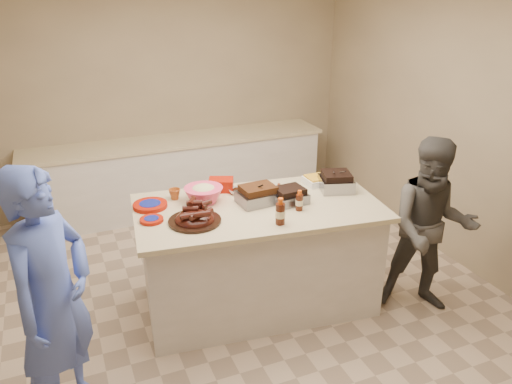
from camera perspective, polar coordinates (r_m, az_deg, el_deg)
name	(u,v)px	position (r m, az deg, el deg)	size (l,w,h in m)	color
room	(246,302)	(4.55, -1.20, -12.49)	(4.50, 5.00, 2.70)	tan
back_counter	(180,174)	(6.22, -8.70, 2.04)	(3.60, 0.64, 0.90)	silver
island	(258,302)	(4.56, 0.25, -12.47)	(2.00, 1.05, 0.95)	silver
rib_platter	(195,222)	(3.83, -7.00, -3.43)	(0.40, 0.40, 0.16)	#42140D
pulled_pork_tray	(258,203)	(4.13, 0.22, -1.25)	(0.32, 0.24, 0.10)	#47230F
brisket_tray	(289,202)	(4.14, 3.81, -1.19)	(0.27, 0.23, 0.08)	black
roasting_pan	(336,190)	(4.44, 9.09, 0.25)	(0.28, 0.28, 0.11)	gray
coleslaw_bowl	(204,202)	(4.17, -5.97, -1.13)	(0.32, 0.32, 0.22)	#F43F6A
sausage_plate	(267,192)	(4.33, 1.21, -0.04)	(0.32, 0.32, 0.05)	silver
mac_cheese_dish	(320,183)	(4.57, 7.35, 1.00)	(0.28, 0.21, 0.08)	gold
bbq_bottle_a	(280,224)	(3.78, 2.77, -3.65)	(0.07, 0.07, 0.21)	#3D170B
bbq_bottle_b	(299,210)	(4.01, 4.94, -2.07)	(0.06, 0.06, 0.17)	#3D170B
mustard_bottle	(246,201)	(4.16, -1.20, -1.06)	(0.05, 0.05, 0.13)	#D49A0E
sauce_bowl	(237,194)	(4.31, -2.19, -0.19)	(0.14, 0.04, 0.14)	silver
plate_stack_large	(150,207)	(4.14, -11.98, -1.70)	(0.28, 0.28, 0.03)	#981204
plate_stack_small	(152,221)	(3.90, -11.83, -3.30)	(0.18, 0.18, 0.03)	#981204
plastic_cup	(175,199)	(4.25, -9.23, -0.81)	(0.10, 0.09, 0.10)	#A3511C
basket_stack	(221,190)	(4.39, -4.00, 0.21)	(0.21, 0.16, 0.10)	#981204
guest_gray	(419,305)	(4.75, 18.13, -12.17)	(0.74, 1.53, 0.58)	#4D4A45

